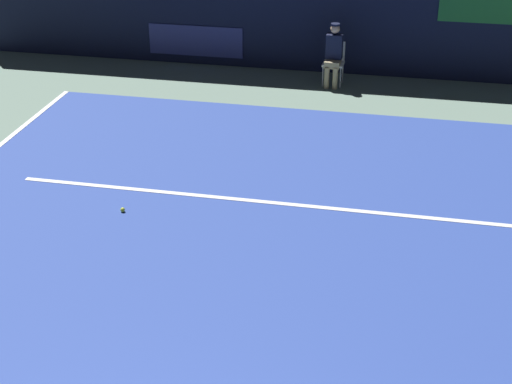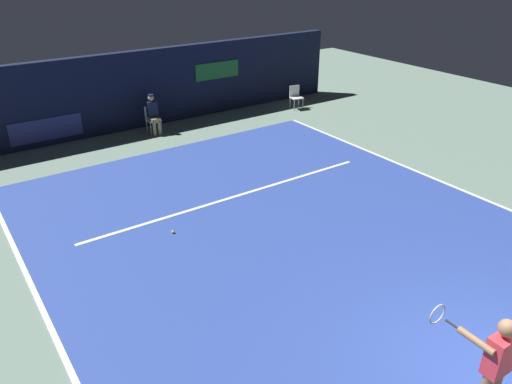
% 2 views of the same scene
% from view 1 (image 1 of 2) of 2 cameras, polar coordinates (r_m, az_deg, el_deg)
% --- Properties ---
extents(ground_plane, '(32.22, 32.22, 0.00)m').
position_cam_1_polar(ground_plane, '(10.00, -1.53, -6.52)').
color(ground_plane, slate).
extents(court_surface, '(10.23, 12.28, 0.01)m').
position_cam_1_polar(court_surface, '(10.00, -1.53, -6.49)').
color(court_surface, '#2D479E').
rests_on(court_surface, ground).
extents(line_service, '(7.98, 0.10, 0.01)m').
position_cam_1_polar(line_service, '(11.80, 0.83, -0.76)').
color(line_service, white).
rests_on(line_service, court_surface).
extents(back_wall, '(16.62, 0.33, 2.60)m').
position_cam_1_polar(back_wall, '(17.41, 5.06, 13.03)').
color(back_wall, '#141933').
rests_on(back_wall, ground).
extents(line_judge_on_chair, '(0.46, 0.54, 1.32)m').
position_cam_1_polar(line_judge_on_chair, '(16.63, 5.76, 10.12)').
color(line_judge_on_chair, white).
rests_on(line_judge_on_chair, ground).
extents(tennis_ball, '(0.07, 0.07, 0.07)m').
position_cam_1_polar(tennis_ball, '(11.69, -9.82, -1.30)').
color(tennis_ball, '#CCE033').
rests_on(tennis_ball, court_surface).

